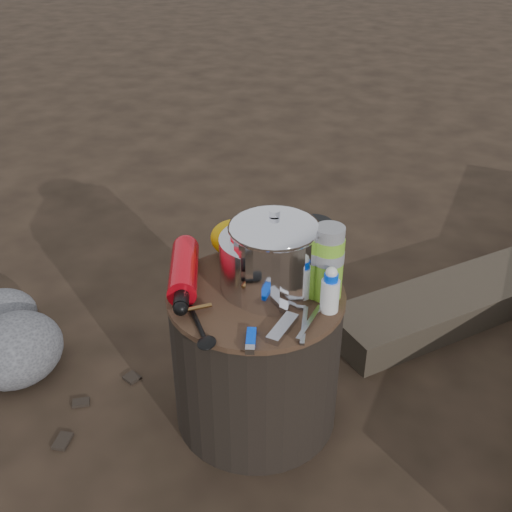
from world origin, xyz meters
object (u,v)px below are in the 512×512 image
(travel_mug, at_px, (313,246))
(camping_pot, at_px, (274,254))
(stump, at_px, (256,356))
(fuel_bottle, at_px, (184,270))
(thermos, at_px, (328,263))

(travel_mug, bearing_deg, camping_pot, -117.47)
(travel_mug, bearing_deg, stump, -125.55)
(fuel_bottle, height_order, thermos, thermos)
(fuel_bottle, xyz_separation_m, travel_mug, (0.28, 0.15, 0.03))
(stump, bearing_deg, camping_pot, 24.87)
(camping_pot, height_order, fuel_bottle, camping_pot)
(stump, height_order, camping_pot, camping_pot)
(camping_pot, xyz_separation_m, fuel_bottle, (-0.21, -0.02, -0.07))
(fuel_bottle, relative_size, thermos, 1.58)
(thermos, bearing_deg, fuel_bottle, -172.91)
(stump, bearing_deg, thermos, 12.80)
(stump, xyz_separation_m, thermos, (0.16, 0.04, 0.28))
(camping_pot, distance_m, fuel_bottle, 0.22)
(fuel_bottle, bearing_deg, travel_mug, 8.62)
(stump, xyz_separation_m, travel_mug, (0.10, 0.14, 0.25))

